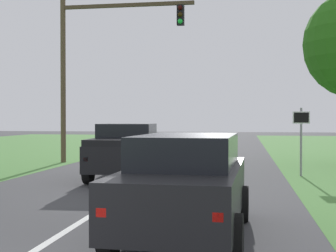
{
  "coord_description": "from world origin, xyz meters",
  "views": [
    {
      "loc": [
        3.23,
        -4.54,
        2.06
      ],
      "look_at": [
        0.02,
        15.17,
        1.75
      ],
      "focal_mm": 50.49,
      "sensor_mm": 36.0,
      "label": 1
    }
  ],
  "objects": [
    {
      "name": "ground_plane",
      "position": [
        0.0,
        9.07,
        0.0
      ],
      "size": [
        120.0,
        120.0,
        0.0
      ],
      "primitive_type": "plane",
      "color": "#424244"
    },
    {
      "name": "red_suv_near",
      "position": [
        2.22,
        3.68,
        0.95
      ],
      "size": [
        2.2,
        4.59,
        1.77
      ],
      "color": "black",
      "rests_on": "ground_plane"
    },
    {
      "name": "pickup_truck_lead",
      "position": [
        -0.73,
        11.2,
        0.96
      ],
      "size": [
        2.43,
        5.0,
        1.89
      ],
      "color": "black",
      "rests_on": "ground_plane"
    },
    {
      "name": "traffic_light",
      "position": [
        -3.68,
        16.61,
        5.1
      ],
      "size": [
        6.32,
        0.4,
        7.88
      ],
      "color": "brown",
      "rests_on": "ground_plane"
    },
    {
      "name": "keep_moving_sign",
      "position": [
        5.22,
        12.9,
        1.57
      ],
      "size": [
        0.6,
        0.09,
        2.45
      ],
      "color": "gray",
      "rests_on": "ground_plane"
    }
  ]
}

